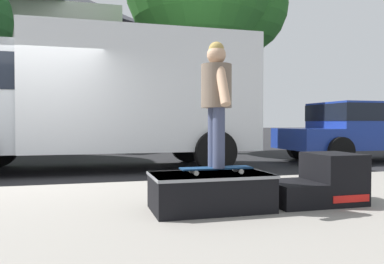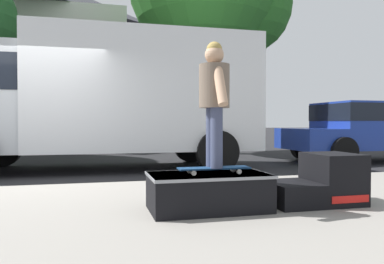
% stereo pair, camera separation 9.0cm
% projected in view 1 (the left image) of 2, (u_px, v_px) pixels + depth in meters
% --- Properties ---
extents(ground_plane, '(140.00, 140.00, 0.00)m').
position_uv_depth(ground_plane, '(28.00, 188.00, 6.19)').
color(ground_plane, black).
extents(skate_box, '(1.28, 0.74, 0.39)m').
position_uv_depth(skate_box, '(210.00, 190.00, 4.12)').
color(skate_box, black).
rests_on(skate_box, sidewalk_slab).
extents(kicker_ramp, '(1.05, 0.66, 0.58)m').
position_uv_depth(kicker_ramp, '(321.00, 182.00, 4.48)').
color(kicker_ramp, black).
rests_on(kicker_ramp, sidewalk_slab).
extents(skateboard, '(0.78, 0.21, 0.07)m').
position_uv_depth(skateboard, '(216.00, 168.00, 4.11)').
color(skateboard, navy).
rests_on(skateboard, skate_box).
extents(skater_kid, '(0.33, 0.69, 1.34)m').
position_uv_depth(skater_kid, '(216.00, 94.00, 4.09)').
color(skater_kid, '#3F4766').
rests_on(skater_kid, skateboard).
extents(box_truck, '(6.91, 2.63, 3.05)m').
position_uv_depth(box_truck, '(98.00, 94.00, 8.57)').
color(box_truck, white).
rests_on(box_truck, ground).
extents(pickup_truck_blue, '(5.70, 2.09, 1.61)m').
position_uv_depth(pickup_truck_blue, '(373.00, 129.00, 10.64)').
color(pickup_truck_blue, '#1E3899').
rests_on(pickup_truck_blue, ground).
extents(house_behind, '(9.54, 8.22, 8.40)m').
position_uv_depth(house_behind, '(22.00, 57.00, 18.46)').
color(house_behind, silver).
rests_on(house_behind, ground).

